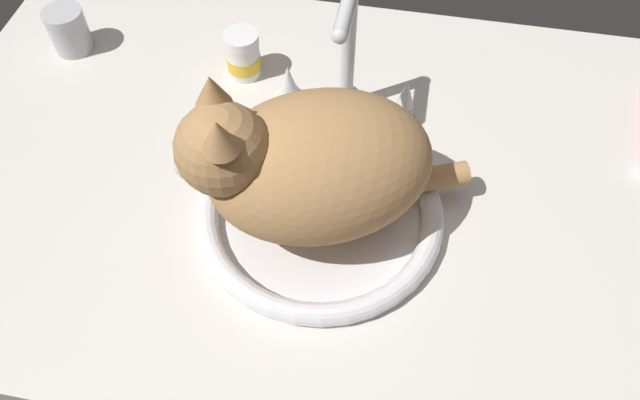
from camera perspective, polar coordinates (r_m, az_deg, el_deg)
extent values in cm
cube|color=silver|center=(86.99, 1.32, 2.02)|extent=(122.35, 75.64, 3.00)
torus|color=white|center=(80.06, 0.00, -1.05)|extent=(32.62, 32.62, 2.92)
cylinder|color=white|center=(81.03, 0.00, -1.52)|extent=(28.23, 28.23, 0.60)
cylinder|color=silver|center=(93.56, 2.44, 9.41)|extent=(4.00, 4.00, 2.54)
cylinder|color=silver|center=(86.66, 2.69, 14.15)|extent=(2.00, 2.00, 17.80)
cylinder|color=silver|center=(77.77, 2.42, 17.14)|extent=(2.00, 8.57, 2.00)
sphere|color=silver|center=(74.44, 1.86, 15.18)|extent=(2.10, 2.10, 2.10)
cylinder|color=silver|center=(95.11, -2.94, 9.91)|extent=(3.20, 3.20, 1.60)
cone|color=silver|center=(92.90, -3.02, 11.32)|extent=(2.88, 2.88, 4.78)
cylinder|color=silver|center=(93.52, 7.87, 8.41)|extent=(3.20, 3.20, 1.60)
cone|color=silver|center=(91.27, 8.10, 9.79)|extent=(2.88, 2.88, 4.78)
ellipsoid|color=tan|center=(72.33, 0.00, 3.26)|extent=(32.90, 28.95, 16.32)
sphere|color=tan|center=(67.34, -9.17, 4.75)|extent=(10.67, 10.67, 10.67)
cone|color=tan|center=(60.93, -9.53, 5.99)|extent=(4.06, 4.06, 4.00)
cone|color=tan|center=(65.42, -10.15, 10.09)|extent=(4.06, 4.06, 4.00)
ellipsoid|color=silver|center=(68.36, -12.36, 3.60)|extent=(4.68, 5.37, 3.41)
ellipsoid|color=silver|center=(72.37, -7.43, 1.61)|extent=(11.29, 13.08, 8.98)
cylinder|color=tan|center=(80.64, 10.25, 1.97)|extent=(10.63, 6.88, 3.20)
cylinder|color=#B2B5BA|center=(109.92, -22.46, 14.33)|extent=(6.23, 6.23, 6.25)
cylinder|color=silver|center=(107.84, -23.08, 15.77)|extent=(6.36, 6.36, 1.00)
cylinder|color=white|center=(98.28, -7.20, 13.04)|extent=(5.19, 5.19, 6.01)
cylinder|color=gold|center=(98.59, -7.17, 12.83)|extent=(5.34, 5.34, 2.40)
cylinder|color=white|center=(95.80, -7.44, 14.76)|extent=(5.45, 5.45, 1.68)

